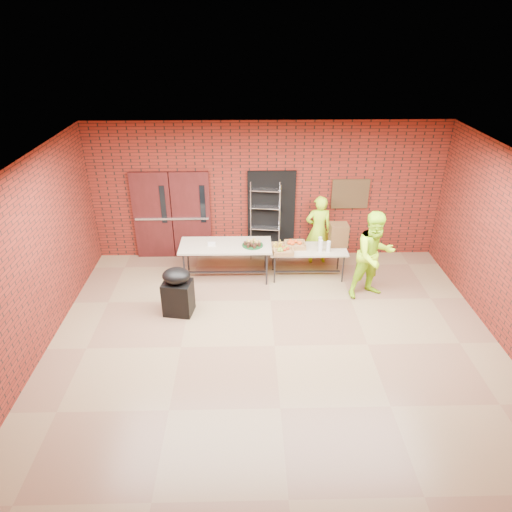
{
  "coord_description": "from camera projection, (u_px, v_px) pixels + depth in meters",
  "views": [
    {
      "loc": [
        -0.47,
        -6.35,
        5.19
      ],
      "look_at": [
        -0.3,
        1.4,
        1.06
      ],
      "focal_mm": 32.0,
      "sensor_mm": 36.0,
      "label": 1
    }
  ],
  "objects": [
    {
      "name": "coffee_dispenser",
      "position": [
        338.0,
        235.0,
        9.92
      ],
      "size": [
        0.38,
        0.34,
        0.5
      ],
      "primitive_type": "cube",
      "color": "#51381B",
      "rests_on": "table_right"
    },
    {
      "name": "volunteer_man",
      "position": [
        374.0,
        255.0,
        9.09
      ],
      "size": [
        1.07,
        0.94,
        1.85
      ],
      "primitive_type": "imported",
      "rotation": [
        0.0,
        0.0,
        0.31
      ],
      "color": "#ADF11A",
      "rests_on": "room"
    },
    {
      "name": "napkin_box",
      "position": [
        212.0,
        244.0,
        9.74
      ],
      "size": [
        0.16,
        0.11,
        0.05
      ],
      "primitive_type": "cube",
      "color": "silver",
      "rests_on": "table_left"
    },
    {
      "name": "cup_stack_back",
      "position": [
        320.0,
        242.0,
        9.9
      ],
      "size": [
        0.08,
        0.08,
        0.24
      ],
      "primitive_type": "cylinder",
      "color": "silver",
      "rests_on": "table_right"
    },
    {
      "name": "double_doors",
      "position": [
        172.0,
        216.0,
        10.55
      ],
      "size": [
        1.78,
        0.12,
        2.1
      ],
      "color": "#431313",
      "rests_on": "room"
    },
    {
      "name": "cup_stack_front",
      "position": [
        320.0,
        246.0,
        9.7
      ],
      "size": [
        0.09,
        0.09,
        0.27
      ],
      "primitive_type": "cylinder",
      "color": "silver",
      "rests_on": "table_right"
    },
    {
      "name": "table_right",
      "position": [
        308.0,
        251.0,
        9.91
      ],
      "size": [
        1.67,
        0.7,
        0.68
      ],
      "rotation": [
        0.0,
        0.0,
        -0.01
      ],
      "color": "tan",
      "rests_on": "room"
    },
    {
      "name": "cup_stack_mid",
      "position": [
        328.0,
        247.0,
        9.7
      ],
      "size": [
        0.08,
        0.08,
        0.25
      ],
      "primitive_type": "cylinder",
      "color": "silver",
      "rests_on": "table_right"
    },
    {
      "name": "covered_grill",
      "position": [
        178.0,
        291.0,
        8.73
      ],
      "size": [
        0.61,
        0.53,
        0.98
      ],
      "rotation": [
        0.0,
        0.0,
        -0.17
      ],
      "color": "black",
      "rests_on": "room"
    },
    {
      "name": "table_left",
      "position": [
        226.0,
        247.0,
        9.8
      ],
      "size": [
        1.97,
        0.83,
        0.81
      ],
      "rotation": [
        0.0,
        0.0,
        -0.01
      ],
      "color": "tan",
      "rests_on": "room"
    },
    {
      "name": "muffin_tray",
      "position": [
        253.0,
        243.0,
        9.71
      ],
      "size": [
        0.45,
        0.45,
        0.11
      ],
      "color": "#12431C",
      "rests_on": "table_left"
    },
    {
      "name": "basket_apples",
      "position": [
        283.0,
        251.0,
        9.67
      ],
      "size": [
        0.42,
        0.33,
        0.13
      ],
      "color": "#A87244",
      "rests_on": "table_right"
    },
    {
      "name": "wire_rack",
      "position": [
        265.0,
        222.0,
        10.54
      ],
      "size": [
        0.71,
        0.32,
        1.86
      ],
      "primitive_type": null,
      "rotation": [
        0.0,
        0.0,
        -0.14
      ],
      "color": "#B1B1B8",
      "rests_on": "room"
    },
    {
      "name": "bronze_plaque",
      "position": [
        350.0,
        194.0,
        10.41
      ],
      "size": [
        0.85,
        0.04,
        0.7
      ],
      "primitive_type": "cube",
      "color": "#3E3018",
      "rests_on": "room"
    },
    {
      "name": "room",
      "position": [
        277.0,
        267.0,
        7.3
      ],
      "size": [
        8.08,
        7.08,
        3.28
      ],
      "color": "brown",
      "rests_on": "ground"
    },
    {
      "name": "basket_bananas",
      "position": [
        276.0,
        247.0,
        9.82
      ],
      "size": [
        0.42,
        0.33,
        0.13
      ],
      "color": "#A87244",
      "rests_on": "table_right"
    },
    {
      "name": "dark_doorway",
      "position": [
        271.0,
        215.0,
        10.61
      ],
      "size": [
        1.1,
        0.06,
        2.1
      ],
      "primitive_type": "cube",
      "color": "black",
      "rests_on": "room"
    },
    {
      "name": "volunteer_woman",
      "position": [
        318.0,
        230.0,
        10.43
      ],
      "size": [
        0.61,
        0.42,
        1.63
      ],
      "primitive_type": "imported",
      "rotation": [
        0.0,
        0.0,
        3.19
      ],
      "color": "#ADF11A",
      "rests_on": "room"
    },
    {
      "name": "basket_oranges",
      "position": [
        295.0,
        245.0,
        9.91
      ],
      "size": [
        0.45,
        0.35,
        0.14
      ],
      "color": "#A87244",
      "rests_on": "table_right"
    }
  ]
}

